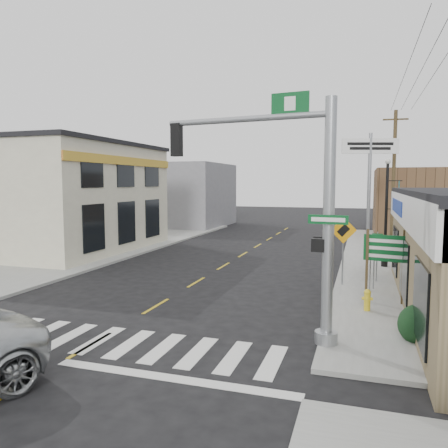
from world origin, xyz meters
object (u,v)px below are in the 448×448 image
(fire_hydrant, at_px, (367,299))
(dance_center_sign, at_px, (370,164))
(utility_pole_far, at_px, (393,179))
(guide_sign, at_px, (385,256))
(lamp_post, at_px, (388,204))
(traffic_signal_pole, at_px, (299,195))

(fire_hydrant, bearing_deg, dance_center_sign, 89.58)
(dance_center_sign, distance_m, utility_pole_far, 2.89)
(guide_sign, height_order, utility_pole_far, utility_pole_far)
(guide_sign, distance_m, lamp_post, 7.54)
(traffic_signal_pole, distance_m, utility_pole_far, 19.02)
(dance_center_sign, xyz_separation_m, utility_pole_far, (1.52, 2.30, -0.87))
(traffic_signal_pole, distance_m, dance_center_sign, 16.57)
(traffic_signal_pole, distance_m, lamp_post, 12.46)
(fire_hydrant, bearing_deg, traffic_signal_pole, -118.05)
(guide_sign, height_order, fire_hydrant, guide_sign)
(guide_sign, bearing_deg, utility_pole_far, 97.41)
(traffic_signal_pole, height_order, lamp_post, traffic_signal_pole)
(traffic_signal_pole, xyz_separation_m, fire_hydrant, (1.88, 3.54, -3.60))
(fire_hydrant, relative_size, lamp_post, 0.13)
(guide_sign, distance_m, fire_hydrant, 1.87)
(lamp_post, relative_size, utility_pole_far, 0.62)
(dance_center_sign, bearing_deg, utility_pole_far, 38.46)
(guide_sign, relative_size, utility_pole_far, 0.30)
(fire_hydrant, bearing_deg, lamp_post, 83.49)
(fire_hydrant, bearing_deg, utility_pole_far, 83.94)
(fire_hydrant, bearing_deg, guide_sign, 63.73)
(guide_sign, xyz_separation_m, fire_hydrant, (-0.58, -1.18, -1.33))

